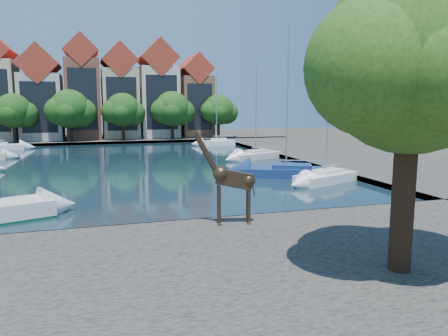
% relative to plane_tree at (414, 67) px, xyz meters
% --- Properties ---
extents(ground, '(160.00, 160.00, 0.00)m').
position_rel_plane_tree_xyz_m(ground, '(-7.62, 9.01, -7.67)').
color(ground, '#38332B').
rests_on(ground, ground).
extents(water_basin, '(38.00, 50.00, 0.08)m').
position_rel_plane_tree_xyz_m(water_basin, '(-7.62, 33.01, -7.63)').
color(water_basin, black).
rests_on(water_basin, ground).
extents(near_quay, '(50.00, 14.00, 0.50)m').
position_rel_plane_tree_xyz_m(near_quay, '(-7.62, 2.01, -7.42)').
color(near_quay, '#4F4B44').
rests_on(near_quay, ground).
extents(far_quay, '(60.00, 16.00, 0.50)m').
position_rel_plane_tree_xyz_m(far_quay, '(-7.62, 65.01, -7.42)').
color(far_quay, '#4F4B44').
rests_on(far_quay, ground).
extents(right_quay, '(14.00, 52.00, 0.50)m').
position_rel_plane_tree_xyz_m(right_quay, '(17.38, 33.01, -7.42)').
color(right_quay, '#4F4B44').
rests_on(right_quay, ground).
extents(plane_tree, '(8.32, 6.40, 10.62)m').
position_rel_plane_tree_xyz_m(plane_tree, '(0.00, 0.00, 0.00)').
color(plane_tree, '#332114').
rests_on(plane_tree, near_quay).
extents(townhouse_west_inner, '(6.43, 9.18, 15.15)m').
position_rel_plane_tree_xyz_m(townhouse_west_inner, '(-18.12, 64.99, -0.32)').
color(townhouse_west_inner, beige).
rests_on(townhouse_west_inner, far_quay).
extents(townhouse_center, '(5.44, 9.18, 16.93)m').
position_rel_plane_tree_xyz_m(townhouse_center, '(-11.62, 64.99, 0.69)').
color(townhouse_center, brown).
rests_on(townhouse_center, far_quay).
extents(townhouse_east_inner, '(5.94, 9.18, 15.79)m').
position_rel_plane_tree_xyz_m(townhouse_east_inner, '(-5.62, 64.99, 0.06)').
color(townhouse_east_inner, '#C0B189').
rests_on(townhouse_east_inner, far_quay).
extents(townhouse_east_mid, '(6.43, 9.18, 16.65)m').
position_rel_plane_tree_xyz_m(townhouse_east_mid, '(0.88, 64.99, 0.43)').
color(townhouse_east_mid, beige).
rests_on(townhouse_east_mid, far_quay).
extents(townhouse_east_end, '(5.44, 9.18, 14.43)m').
position_rel_plane_tree_xyz_m(townhouse_east_end, '(7.38, 64.99, -0.56)').
color(townhouse_east_end, brown).
rests_on(townhouse_east_end, far_quay).
extents(far_tree_west, '(6.76, 5.20, 7.36)m').
position_rel_plane_tree_xyz_m(far_tree_west, '(-21.52, 59.50, -2.60)').
color(far_tree_west, '#332114').
rests_on(far_tree_west, far_quay).
extents(far_tree_mid_west, '(7.80, 6.00, 8.00)m').
position_rel_plane_tree_xyz_m(far_tree_mid_west, '(-13.51, 59.50, -2.38)').
color(far_tree_mid_west, '#332114').
rests_on(far_tree_mid_west, far_quay).
extents(far_tree_mid_east, '(7.02, 5.40, 7.52)m').
position_rel_plane_tree_xyz_m(far_tree_mid_east, '(-5.52, 59.50, -2.54)').
color(far_tree_mid_east, '#332114').
rests_on(far_tree_mid_east, far_quay).
extents(far_tree_east, '(7.54, 5.80, 7.84)m').
position_rel_plane_tree_xyz_m(far_tree_east, '(2.49, 59.50, -2.43)').
color(far_tree_east, '#332114').
rests_on(far_tree_east, far_quay).
extents(far_tree_far_east, '(6.76, 5.20, 7.36)m').
position_rel_plane_tree_xyz_m(far_tree_far_east, '(10.48, 59.50, -2.60)').
color(far_tree_far_east, '#332114').
rests_on(far_tree_far_east, far_quay).
extents(giraffe_statue, '(3.26, 0.84, 4.66)m').
position_rel_plane_tree_xyz_m(giraffe_statue, '(-4.16, 7.55, -4.88)').
color(giraffe_statue, '#35281A').
rests_on(giraffe_statue, near_quay).
extents(sailboat_left_e, '(6.32, 2.40, 10.40)m').
position_rel_plane_tree_xyz_m(sailboat_left_e, '(-22.62, 53.01, -7.04)').
color(sailboat_left_e, white).
rests_on(sailboat_left_e, water_basin).
extents(sailboat_right_a, '(6.17, 4.17, 11.63)m').
position_rel_plane_tree_xyz_m(sailboat_right_a, '(7.38, 18.19, -6.99)').
color(sailboat_right_a, white).
rests_on(sailboat_right_a, water_basin).
extents(sailboat_right_b, '(8.16, 5.59, 12.96)m').
position_rel_plane_tree_xyz_m(sailboat_right_b, '(5.57, 21.87, -6.99)').
color(sailboat_right_b, navy).
rests_on(sailboat_right_b, water_basin).
extents(sailboat_right_c, '(6.75, 4.58, 10.27)m').
position_rel_plane_tree_xyz_m(sailboat_right_c, '(7.38, 33.97, -7.05)').
color(sailboat_right_c, silver).
rests_on(sailboat_right_c, water_basin).
extents(sailboat_right_d, '(5.57, 2.66, 10.41)m').
position_rel_plane_tree_xyz_m(sailboat_right_d, '(7.38, 50.18, -6.98)').
color(sailboat_right_d, white).
rests_on(sailboat_right_d, water_basin).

